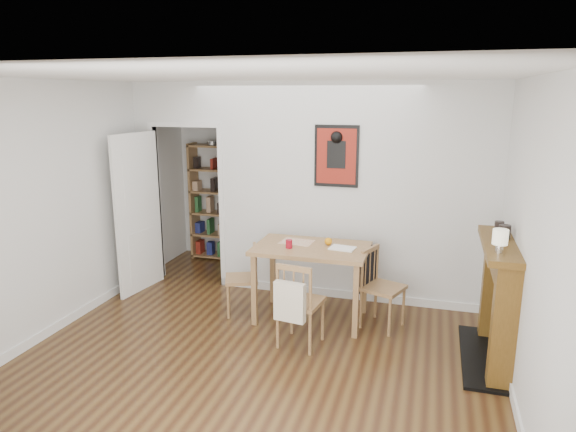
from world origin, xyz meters
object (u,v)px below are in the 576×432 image
(dining_table, at_px, (311,255))
(chair_front, at_px, (300,303))
(ceramic_jar_a, at_px, (505,232))
(chair_left, at_px, (242,280))
(notebook, at_px, (342,248))
(chair_right, at_px, (381,287))
(mantel_lamp, at_px, (500,238))
(bookshelf, at_px, (215,203))
(orange_fruit, at_px, (328,241))
(red_glass, at_px, (289,244))
(fireplace, at_px, (499,299))
(ceramic_jar_b, at_px, (499,227))

(dining_table, height_order, chair_front, chair_front)
(dining_table, distance_m, ceramic_jar_a, 1.97)
(dining_table, xyz_separation_m, chair_left, (-0.80, -0.07, -0.34))
(dining_table, distance_m, notebook, 0.36)
(chair_right, distance_m, chair_front, 0.98)
(mantel_lamp, xyz_separation_m, ceramic_jar_a, (0.09, 0.48, -0.06))
(bookshelf, height_order, mantel_lamp, bookshelf)
(chair_right, distance_m, mantel_lamp, 1.54)
(notebook, bearing_deg, orange_fruit, 151.20)
(bookshelf, xyz_separation_m, red_glass, (1.69, -1.86, 0.02))
(dining_table, distance_m, fireplace, 1.93)
(chair_front, bearing_deg, mantel_lamp, -4.18)
(chair_front, distance_m, notebook, 0.82)
(bookshelf, relative_size, ceramic_jar_a, 13.85)
(chair_left, relative_size, notebook, 3.02)
(chair_left, xyz_separation_m, orange_fruit, (0.96, 0.18, 0.48))
(mantel_lamp, distance_m, ceramic_jar_b, 0.70)
(chair_right, relative_size, notebook, 3.28)
(chair_left, distance_m, chair_right, 1.57)
(chair_front, bearing_deg, bookshelf, 129.45)
(chair_left, height_order, ceramic_jar_b, ceramic_jar_b)
(bookshelf, relative_size, red_glass, 18.90)
(chair_front, relative_size, mantel_lamp, 4.41)
(dining_table, xyz_separation_m, mantel_lamp, (1.80, -0.76, 0.55))
(chair_right, xyz_separation_m, mantel_lamp, (1.03, -0.78, 0.83))
(dining_table, relative_size, notebook, 4.66)
(bookshelf, xyz_separation_m, fireplace, (3.79, -2.15, -0.25))
(fireplace, bearing_deg, chair_front, -173.17)
(notebook, bearing_deg, mantel_lamp, -28.05)
(fireplace, relative_size, ceramic_jar_b, 11.52)
(chair_front, xyz_separation_m, notebook, (0.30, 0.65, 0.40))
(chair_front, xyz_separation_m, ceramic_jar_b, (1.82, 0.56, 0.76))
(ceramic_jar_b, bearing_deg, mantel_lamp, -95.45)
(red_glass, distance_m, ceramic_jar_a, 2.14)
(chair_front, bearing_deg, ceramic_jar_a, 10.86)
(chair_right, height_order, bookshelf, bookshelf)
(orange_fruit, height_order, notebook, orange_fruit)
(red_glass, bearing_deg, chair_front, -63.04)
(ceramic_jar_a, bearing_deg, dining_table, 171.54)
(red_glass, height_order, orange_fruit, red_glass)
(orange_fruit, distance_m, mantel_lamp, 1.90)
(chair_right, xyz_separation_m, ceramic_jar_a, (1.12, -0.30, 0.77))
(chair_right, xyz_separation_m, notebook, (-0.43, -0.00, 0.40))
(orange_fruit, bearing_deg, mantel_lamp, -28.13)
(chair_left, height_order, bookshelf, bookshelf)
(bookshelf, distance_m, ceramic_jar_b, 4.20)
(chair_front, distance_m, fireplace, 1.86)
(chair_left, relative_size, mantel_lamp, 3.97)
(chair_left, distance_m, ceramic_jar_a, 2.82)
(chair_right, height_order, ceramic_jar_a, ceramic_jar_a)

